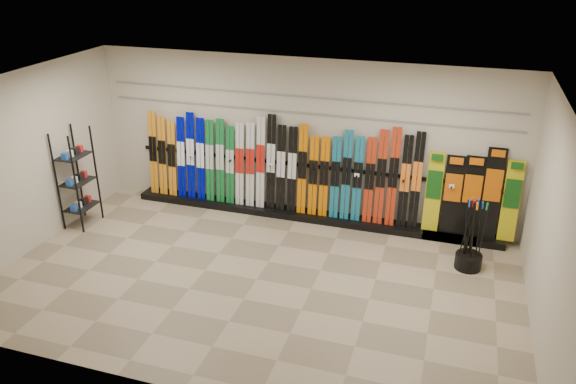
% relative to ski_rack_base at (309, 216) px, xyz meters
% --- Properties ---
extents(floor, '(8.00, 8.00, 0.00)m').
position_rel_ski_rack_base_xyz_m(floor, '(-0.22, -2.28, -0.06)').
color(floor, '#87755D').
rests_on(floor, ground).
extents(back_wall, '(8.00, 0.00, 8.00)m').
position_rel_ski_rack_base_xyz_m(back_wall, '(-0.22, 0.22, 1.44)').
color(back_wall, beige).
rests_on(back_wall, floor).
extents(left_wall, '(0.00, 5.00, 5.00)m').
position_rel_ski_rack_base_xyz_m(left_wall, '(-4.22, -2.28, 1.44)').
color(left_wall, beige).
rests_on(left_wall, floor).
extents(right_wall, '(0.00, 5.00, 5.00)m').
position_rel_ski_rack_base_xyz_m(right_wall, '(3.78, -2.28, 1.44)').
color(right_wall, beige).
rests_on(right_wall, floor).
extents(ceiling, '(8.00, 8.00, 0.00)m').
position_rel_ski_rack_base_xyz_m(ceiling, '(-0.22, -2.28, 2.94)').
color(ceiling, silver).
rests_on(ceiling, back_wall).
extents(ski_rack_base, '(8.00, 0.40, 0.12)m').
position_rel_ski_rack_base_xyz_m(ski_rack_base, '(0.00, 0.00, 0.00)').
color(ski_rack_base, black).
rests_on(ski_rack_base, floor).
extents(skis, '(5.36, 0.20, 1.83)m').
position_rel_ski_rack_base_xyz_m(skis, '(-0.65, 0.03, 0.89)').
color(skis, orange).
rests_on(skis, ski_rack_base).
extents(snowboards, '(1.56, 0.25, 1.59)m').
position_rel_ski_rack_base_xyz_m(snowboards, '(2.87, 0.07, 0.78)').
color(snowboards, gold).
rests_on(snowboards, ski_rack_base).
extents(accessory_rack, '(0.40, 0.60, 1.84)m').
position_rel_ski_rack_base_xyz_m(accessory_rack, '(-3.97, -1.46, 0.86)').
color(accessory_rack, black).
rests_on(accessory_rack, floor).
extents(pole_bin, '(0.42, 0.42, 0.25)m').
position_rel_ski_rack_base_xyz_m(pole_bin, '(2.92, -0.94, 0.07)').
color(pole_bin, black).
rests_on(pole_bin, floor).
extents(ski_poles, '(0.37, 0.26, 1.18)m').
position_rel_ski_rack_base_xyz_m(ski_poles, '(2.90, -0.91, 0.55)').
color(ski_poles, black).
rests_on(ski_poles, pole_bin).
extents(slatwall_rail_0, '(7.60, 0.02, 0.03)m').
position_rel_ski_rack_base_xyz_m(slatwall_rail_0, '(-0.22, 0.20, 1.94)').
color(slatwall_rail_0, gray).
rests_on(slatwall_rail_0, back_wall).
extents(slatwall_rail_1, '(7.60, 0.02, 0.03)m').
position_rel_ski_rack_base_xyz_m(slatwall_rail_1, '(-0.22, 0.20, 2.24)').
color(slatwall_rail_1, gray).
rests_on(slatwall_rail_1, back_wall).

